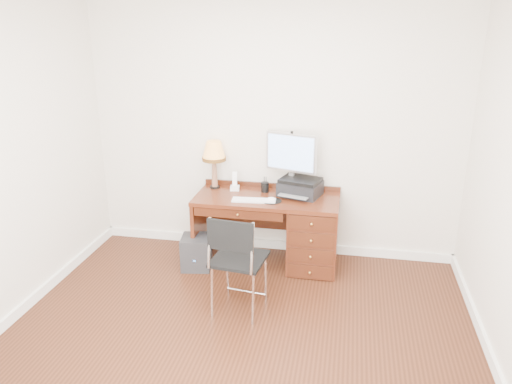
% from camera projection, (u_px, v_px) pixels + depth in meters
% --- Properties ---
extents(ground, '(4.00, 4.00, 0.00)m').
position_uv_depth(ground, '(238.00, 338.00, 4.16)').
color(ground, black).
rests_on(ground, ground).
extents(room_shell, '(4.00, 4.00, 4.00)m').
position_uv_depth(room_shell, '(253.00, 293.00, 4.72)').
color(room_shell, silver).
rests_on(room_shell, ground).
extents(desk, '(1.50, 0.67, 0.75)m').
position_uv_depth(desk, '(297.00, 229.00, 5.26)').
color(desk, '#532111').
rests_on(desk, ground).
extents(monitor, '(0.55, 0.26, 0.64)m').
position_uv_depth(monitor, '(290.00, 156.00, 5.20)').
color(monitor, silver).
rests_on(monitor, desk).
extents(keyboard, '(0.45, 0.16, 0.02)m').
position_uv_depth(keyboard, '(254.00, 200.00, 5.08)').
color(keyboard, white).
rests_on(keyboard, desk).
extents(mouse_pad, '(0.21, 0.21, 0.04)m').
position_uv_depth(mouse_pad, '(271.00, 200.00, 5.08)').
color(mouse_pad, black).
rests_on(mouse_pad, desk).
extents(printer, '(0.49, 0.42, 0.18)m').
position_uv_depth(printer, '(300.00, 187.00, 5.22)').
color(printer, black).
rests_on(printer, desk).
extents(leg_lamp, '(0.26, 0.26, 0.52)m').
position_uv_depth(leg_lamp, '(214.00, 154.00, 5.35)').
color(leg_lamp, black).
rests_on(leg_lamp, desk).
extents(phone, '(0.11, 0.11, 0.20)m').
position_uv_depth(phone, '(235.00, 185.00, 5.39)').
color(phone, white).
rests_on(phone, desk).
extents(pen_cup, '(0.08, 0.08, 0.11)m').
position_uv_depth(pen_cup, '(265.00, 187.00, 5.34)').
color(pen_cup, black).
rests_on(pen_cup, desk).
extents(chair, '(0.50, 0.50, 0.95)m').
position_uv_depth(chair, '(237.00, 255.00, 4.32)').
color(chair, black).
rests_on(chair, ground).
extents(equipment_box, '(0.34, 0.34, 0.35)m').
position_uv_depth(equipment_box, '(196.00, 252.00, 5.27)').
color(equipment_box, black).
rests_on(equipment_box, ground).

